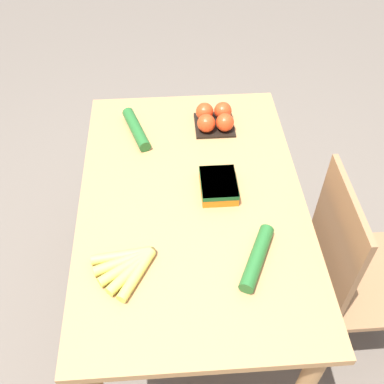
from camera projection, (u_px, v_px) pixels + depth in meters
ground_plane at (192, 306)px, 2.16m from camera, size 12.00×12.00×0.00m
dining_table at (192, 219)px, 1.68m from camera, size 1.22×0.79×0.78m
chair at (353, 273)px, 1.72m from camera, size 0.42×0.40×0.93m
banana_bunch at (128, 266)px, 1.38m from camera, size 0.19×0.20×0.03m
tomato_pack at (215, 118)px, 1.83m from camera, size 0.16×0.16×0.08m
carrot_bag at (219, 185)px, 1.59m from camera, size 0.16×0.13×0.05m
cucumber_near at (257, 257)px, 1.39m from camera, size 0.24×0.15×0.05m
cucumber_far at (136, 129)px, 1.81m from camera, size 0.24×0.12×0.05m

